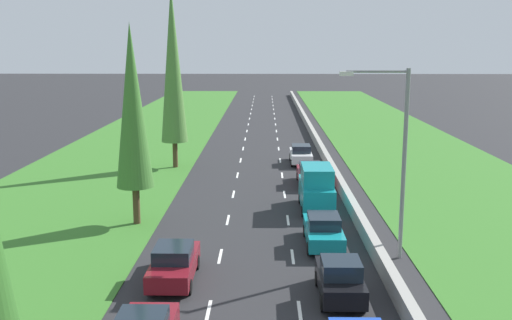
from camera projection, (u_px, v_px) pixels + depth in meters
ground_plane at (261, 144)px, 60.69m from camera, size 300.00×300.00×0.00m
grass_verge_left at (139, 143)px, 60.88m from camera, size 14.00×140.00×0.04m
grass_verge_right at (400, 144)px, 60.47m from camera, size 14.00×140.00×0.04m
median_barrier at (316, 140)px, 60.52m from camera, size 0.44×120.00×0.85m
lane_markings at (261, 144)px, 60.69m from camera, size 3.64×116.00×0.01m
maroon_sedan_left_lane_third at (174, 263)px, 25.22m from camera, size 1.82×4.50×1.64m
black_hatchback_right_lane at (340, 279)px, 23.46m from camera, size 1.74×3.90×1.72m
teal_sedan_right_lane at (323, 230)px, 29.71m from camera, size 1.82×4.50×1.64m
teal_van_right_lane at (316, 188)px, 35.97m from camera, size 1.96×4.90×2.82m
maroon_sedan_right_lane at (310, 174)px, 42.75m from camera, size 1.82×4.50×1.64m
white_sedan_right_lane at (301, 154)px, 50.37m from camera, size 1.82×4.50×1.64m
poplar_tree_second at (132, 107)px, 32.20m from camera, size 2.08×2.08×11.27m
poplar_tree_third at (173, 65)px, 47.29m from camera, size 2.17×2.17×14.80m
street_light_mast at (397, 150)px, 27.17m from camera, size 3.20×0.28×9.00m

